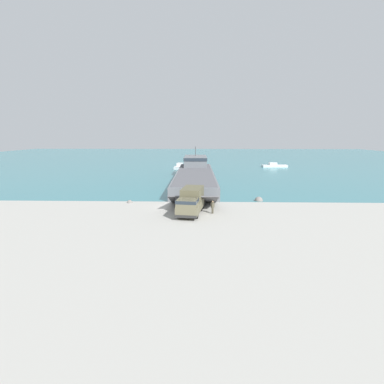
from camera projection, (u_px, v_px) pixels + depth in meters
ground_plane at (174, 207)px, 41.47m from camera, size 240.00×240.00×0.00m
water_surface at (193, 158)px, 133.49m from camera, size 240.00×180.00×0.01m
landing_craft at (195, 173)px, 66.17m from camera, size 8.24×44.65×7.09m
military_truck at (191, 201)px, 38.09m from camera, size 3.55×7.45×3.16m
soldier_on_ramp at (213, 206)px, 38.02m from camera, size 0.48×0.49×1.68m
moored_boat_a at (274, 166)px, 94.32m from camera, size 7.95×2.76×1.45m
moored_boat_b at (180, 166)px, 90.68m from camera, size 3.54×7.88×1.70m
shoreline_rock_a at (259, 201)px, 45.66m from camera, size 1.26×1.26×1.26m
shoreline_rock_b at (130, 203)px, 44.35m from camera, size 0.83×0.83×0.83m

